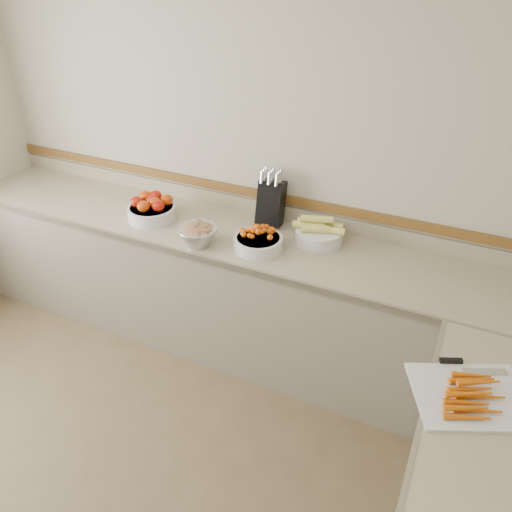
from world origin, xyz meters
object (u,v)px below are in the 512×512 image
at_px(knife_block, 271,202).
at_px(cherry_tomato_bowl, 258,240).
at_px(rhubarb_bowl, 198,234).
at_px(corn_bowl, 319,233).
at_px(tomato_bowl, 152,209).
at_px(cutting_board, 471,395).

relative_size(knife_block, cherry_tomato_bowl, 1.28).
distance_m(knife_block, rhubarb_bowl, 0.52).
bearing_deg(corn_bowl, cherry_tomato_bowl, -142.60).
xyz_separation_m(tomato_bowl, rhubarb_bowl, (0.45, -0.16, 0.00)).
distance_m(cherry_tomato_bowl, rhubarb_bowl, 0.36).
bearing_deg(corn_bowl, cutting_board, -43.71).
distance_m(corn_bowl, rhubarb_bowl, 0.73).
bearing_deg(tomato_bowl, knife_block, 19.70).
bearing_deg(rhubarb_bowl, cherry_tomato_bowl, 17.71).
height_order(cherry_tomato_bowl, corn_bowl, corn_bowl).
bearing_deg(rhubarb_bowl, knife_block, 56.34).
height_order(tomato_bowl, cutting_board, tomato_bowl).
bearing_deg(knife_block, tomato_bowl, -160.30).
xyz_separation_m(knife_block, cherry_tomato_bowl, (0.06, -0.32, -0.10)).
height_order(cherry_tomato_bowl, rhubarb_bowl, cherry_tomato_bowl).
height_order(knife_block, cutting_board, knife_block).
height_order(knife_block, corn_bowl, knife_block).
relative_size(corn_bowl, rhubarb_bowl, 1.32).
xyz_separation_m(cherry_tomato_bowl, cutting_board, (1.26, -0.69, -0.04)).
distance_m(cherry_tomato_bowl, cutting_board, 1.44).
xyz_separation_m(knife_block, tomato_bowl, (-0.74, -0.26, -0.08)).
bearing_deg(tomato_bowl, rhubarb_bowl, -20.00).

